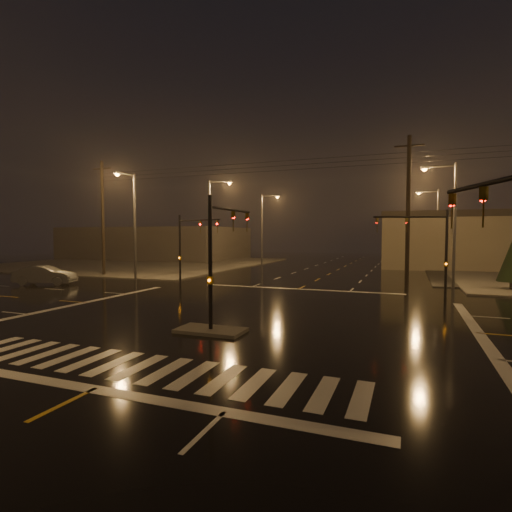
{
  "coord_description": "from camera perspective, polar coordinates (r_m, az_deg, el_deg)",
  "views": [
    {
      "loc": [
        8.07,
        -19.51,
        4.27
      ],
      "look_at": [
        -0.58,
        3.1,
        3.0
      ],
      "focal_mm": 28.0,
      "sensor_mm": 36.0,
      "label": 1
    }
  ],
  "objects": [
    {
      "name": "car_crossing",
      "position": [
        38.86,
        -27.91,
        -2.44
      ],
      "size": [
        5.28,
        3.41,
        1.64
      ],
      "primitive_type": "imported",
      "rotation": [
        0.0,
        0.0,
        1.94
      ],
      "color": "slate",
      "rests_on": "ground"
    },
    {
      "name": "signal_mast_median",
      "position": [
        18.32,
        -5.22,
        1.37
      ],
      "size": [
        0.25,
        4.59,
        6.0
      ],
      "color": "black",
      "rests_on": "ground"
    },
    {
      "name": "stop_bar_near",
      "position": [
        12.48,
        -22.17,
        -17.21
      ],
      "size": [
        16.0,
        0.5,
        0.01
      ],
      "primitive_type": "cube",
      "color": "beige",
      "rests_on": "ground"
    },
    {
      "name": "streetlight_3",
      "position": [
        35.68,
        26.03,
        5.16
      ],
      "size": [
        2.77,
        0.32,
        10.0
      ],
      "color": "#38383A",
      "rests_on": "ground"
    },
    {
      "name": "median_island",
      "position": [
        17.98,
        -6.49,
        -10.51
      ],
      "size": [
        3.0,
        1.6,
        0.15
      ],
      "primitive_type": "cube",
      "color": "#4B4943",
      "rests_on": "ground"
    },
    {
      "name": "streetlight_2",
      "position": [
        56.89,
        1.14,
        4.54
      ],
      "size": [
        2.77,
        0.32,
        10.0
      ],
      "color": "#38383A",
      "rests_on": "ground"
    },
    {
      "name": "streetlight_4",
      "position": [
        55.62,
        24.2,
        4.32
      ],
      "size": [
        2.77,
        0.32,
        10.0
      ],
      "color": "#38383A",
      "rests_on": "ground"
    },
    {
      "name": "stop_bar_far",
      "position": [
        31.84,
        6.08,
        -4.71
      ],
      "size": [
        16.0,
        0.5,
        0.01
      ],
      "primitive_type": "cube",
      "color": "beige",
      "rests_on": "ground"
    },
    {
      "name": "signal_mast_nw",
      "position": [
        34.46,
        -9.73,
        2.16
      ],
      "size": [
        4.84,
        1.86,
        6.0
      ],
      "color": "black",
      "rests_on": "ground"
    },
    {
      "name": "streetlight_5",
      "position": [
        39.03,
        -17.23,
        5.12
      ],
      "size": [
        0.32,
        2.77,
        10.0
      ],
      "color": "#38383A",
      "rests_on": "ground"
    },
    {
      "name": "utility_pole_1",
      "position": [
        33.56,
        20.9,
        5.98
      ],
      "size": [
        2.2,
        0.32,
        12.0
      ],
      "color": "black",
      "rests_on": "ground"
    },
    {
      "name": "crosswalk",
      "position": [
        13.92,
        -16.34,
        -14.96
      ],
      "size": [
        15.0,
        2.6,
        0.01
      ],
      "primitive_type": "cube",
      "color": "beige",
      "rests_on": "ground"
    },
    {
      "name": "sidewalk_nw",
      "position": [
        62.59,
        -16.59,
        -0.98
      ],
      "size": [
        36.0,
        36.0,
        0.12
      ],
      "primitive_type": "cube",
      "color": "#4B4943",
      "rests_on": "ground"
    },
    {
      "name": "signal_mast_ne",
      "position": [
        29.68,
        23.7,
        1.83
      ],
      "size": [
        4.84,
        1.86,
        6.0
      ],
      "color": "black",
      "rests_on": "ground"
    },
    {
      "name": "ground",
      "position": [
        21.54,
        -1.53,
        -8.43
      ],
      "size": [
        140.0,
        140.0,
        0.0
      ],
      "primitive_type": "plane",
      "color": "black",
      "rests_on": "ground"
    },
    {
      "name": "conifer_0",
      "position": [
        36.41,
        32.69,
        -0.61
      ],
      "size": [
        2.02,
        2.02,
        3.86
      ],
      "color": "black",
      "rests_on": "ground"
    },
    {
      "name": "utility_pole_0",
      "position": [
        45.06,
        -21.05,
        5.17
      ],
      "size": [
        2.2,
        0.32,
        12.0
      ],
      "color": "black",
      "rests_on": "ground"
    },
    {
      "name": "streetlight_1",
      "position": [
        42.19,
        -6.26,
        5.07
      ],
      "size": [
        2.77,
        0.32,
        10.0
      ],
      "color": "#38383A",
      "rests_on": "ground"
    },
    {
      "name": "commercial_block",
      "position": [
        75.1,
        -14.08,
        1.79
      ],
      "size": [
        30.0,
        18.0,
        5.6
      ],
      "primitive_type": "cube",
      "color": "#3E3836",
      "rests_on": "ground"
    }
  ]
}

